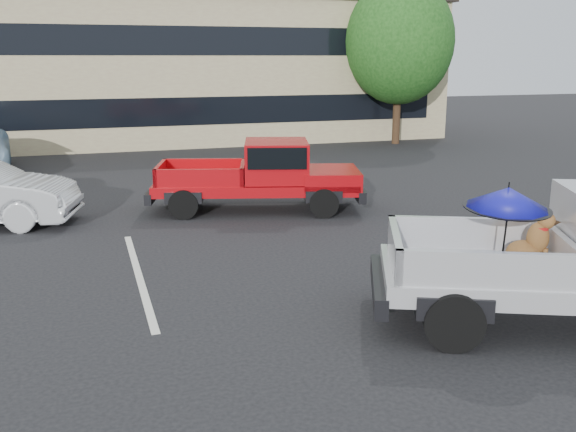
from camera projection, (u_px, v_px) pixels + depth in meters
name	position (u px, v px, depth m)	size (l,w,h in m)	color
ground	(349.00, 296.00, 9.89)	(90.00, 90.00, 0.00)	black
stripe_left	(139.00, 275.00, 10.84)	(0.12, 5.00, 0.01)	silver
stripe_right	(449.00, 244.00, 12.63)	(0.12, 5.00, 0.01)	silver
motel_building	(209.00, 66.00, 29.09)	(20.40, 8.40, 6.30)	tan
tree_right	(399.00, 41.00, 26.33)	(4.46, 4.46, 6.78)	#332114
tree_back	(274.00, 40.00, 32.77)	(4.68, 4.68, 7.11)	#332114
red_pickup	(270.00, 173.00, 15.27)	(5.34, 3.05, 1.67)	black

